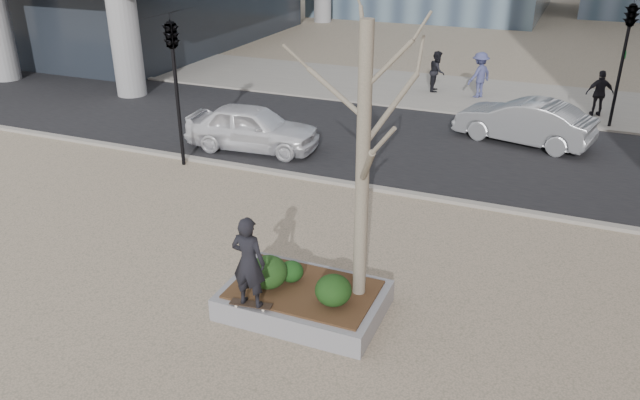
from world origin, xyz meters
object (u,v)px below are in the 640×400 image
at_px(skateboarder, 249,262).
at_px(police_car, 253,127).
at_px(skateboard, 251,305).
at_px(planter, 304,300).

xyz_separation_m(skateboarder, police_car, (-4.49, 8.46, -0.65)).
bearing_deg(skateboard, planter, 44.80).
distance_m(planter, skateboard, 1.13).
relative_size(planter, police_car, 0.70).
xyz_separation_m(skateboard, skateboarder, (-0.00, 0.00, 0.91)).
height_order(planter, skateboard, skateboard).
xyz_separation_m(skateboard, police_car, (-4.49, 8.46, 0.26)).
bearing_deg(skateboarder, skateboard, 179.57).
height_order(skateboard, skateboarder, skateboarder).
bearing_deg(planter, skateboard, -127.00).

